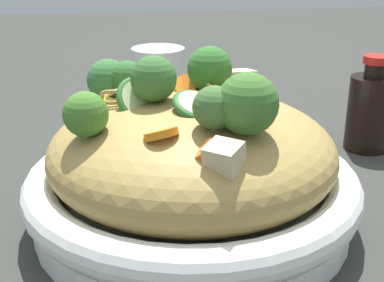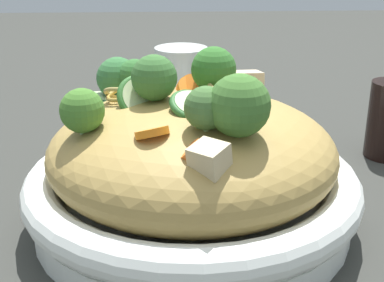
# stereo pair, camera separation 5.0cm
# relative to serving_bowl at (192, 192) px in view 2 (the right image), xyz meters

# --- Properties ---
(ground_plane) EXTENTS (3.00, 3.00, 0.00)m
(ground_plane) POSITION_rel_serving_bowl_xyz_m (0.00, 0.00, -0.03)
(ground_plane) COLOR #31322D
(serving_bowl) EXTENTS (0.32, 0.32, 0.06)m
(serving_bowl) POSITION_rel_serving_bowl_xyz_m (0.00, 0.00, 0.00)
(serving_bowl) COLOR white
(serving_bowl) RESTS_ON ground_plane
(noodle_heap) EXTENTS (0.27, 0.27, 0.11)m
(noodle_heap) POSITION_rel_serving_bowl_xyz_m (-0.00, 0.00, 0.04)
(noodle_heap) COLOR #AC8C48
(noodle_heap) RESTS_ON serving_bowl
(broccoli_florets) EXTENTS (0.18, 0.22, 0.08)m
(broccoli_florets) POSITION_rel_serving_bowl_xyz_m (-0.02, 0.00, 0.10)
(broccoli_florets) COLOR #94B776
(broccoli_florets) RESTS_ON serving_bowl
(carrot_coins) EXTENTS (0.11, 0.16, 0.03)m
(carrot_coins) POSITION_rel_serving_bowl_xyz_m (0.00, -0.01, 0.09)
(carrot_coins) COLOR orange
(carrot_coins) RESTS_ON serving_bowl
(zucchini_slices) EXTENTS (0.14, 0.16, 0.05)m
(zucchini_slices) POSITION_rel_serving_bowl_xyz_m (-0.04, 0.02, 0.09)
(zucchini_slices) COLOR beige
(zucchini_slices) RESTS_ON serving_bowl
(chicken_chunks) EXTENTS (0.08, 0.20, 0.04)m
(chicken_chunks) POSITION_rel_serving_bowl_xyz_m (0.04, 0.02, 0.09)
(chicken_chunks) COLOR beige
(chicken_chunks) RESTS_ON serving_bowl
(drinking_glass) EXTENTS (0.08, 0.08, 0.11)m
(drinking_glass) POSITION_rel_serving_bowl_xyz_m (-0.00, 0.32, 0.02)
(drinking_glass) COLOR silver
(drinking_glass) RESTS_ON ground_plane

